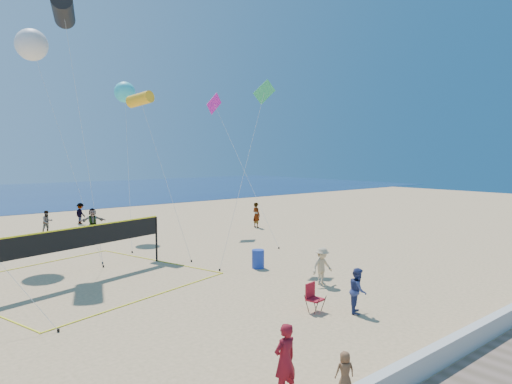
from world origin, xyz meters
TOP-DOWN VIEW (x-y plane):
  - ground at (0.00, 0.00)m, footprint 120.00×120.00m
  - seawall at (0.00, -3.00)m, footprint 32.00×0.30m
  - woman at (-2.77, -1.51)m, footprint 0.62×0.41m
  - toddler at (-2.45, -2.94)m, footprint 0.48×0.42m
  - bystander_a at (2.96, 0.88)m, footprint 0.96×0.93m
  - bystander_b at (4.57, 3.97)m, footprint 1.06×0.67m
  - far_person_1 at (1.73, 22.45)m, footprint 1.76×0.95m
  - far_person_2 at (12.28, 17.48)m, footprint 0.47×0.71m
  - far_person_3 at (-0.50, 25.18)m, footprint 0.81×0.66m
  - far_person_4 at (2.77, 27.95)m, footprint 0.84×1.18m
  - camp_chair at (1.87, 1.97)m, footprint 0.60×0.71m
  - trash_barrel at (4.36, 7.88)m, footprint 0.71×0.71m
  - volleyball_net at (-2.89, 11.19)m, footprint 10.76×10.65m
  - kite_1 at (-1.54, 16.87)m, footprint 1.95×5.53m
  - kite_2 at (2.56, 16.50)m, footprint 1.24×6.43m
  - kite_4 at (6.11, 9.71)m, footprint 4.52×1.41m
  - kite_5 at (9.52, 18.53)m, footprint 2.23×8.76m
  - kite_6 at (-2.58, 19.21)m, footprint 2.61×6.89m
  - kite_7 at (4.01, 21.89)m, footprint 3.77×7.82m

SIDE VIEW (x-z plane):
  - ground at x=0.00m, z-range 0.00..0.00m
  - seawall at x=0.00m, z-range 0.00..0.60m
  - trash_barrel at x=4.36m, z-range 0.00..0.89m
  - camp_chair at x=1.87m, z-range 0.01..1.10m
  - far_person_3 at x=-0.50m, z-range 0.00..1.56m
  - bystander_a at x=2.96m, z-range 0.00..1.56m
  - bystander_b at x=4.57m, z-range 0.00..1.58m
  - far_person_4 at x=2.77m, z-range 0.00..1.66m
  - woman at x=-2.77m, z-range 0.00..1.68m
  - far_person_1 at x=1.73m, z-range 0.00..1.81m
  - far_person_2 at x=12.28m, z-range 0.00..1.90m
  - toddler at x=-2.45m, z-range 0.60..1.43m
  - volleyball_net at x=-2.89m, z-range 0.43..2.79m
  - kite_4 at x=6.11m, z-range 3.37..12.81m
  - kite_5 at x=9.52m, z-range 3.60..13.61m
  - kite_2 at x=2.56m, z-range 4.11..13.29m
  - kite_7 at x=4.01m, z-range 4.54..15.09m
  - kite_6 at x=-2.58m, z-range 5.34..17.77m
  - kite_1 at x=-1.54m, z-range 6.19..20.01m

